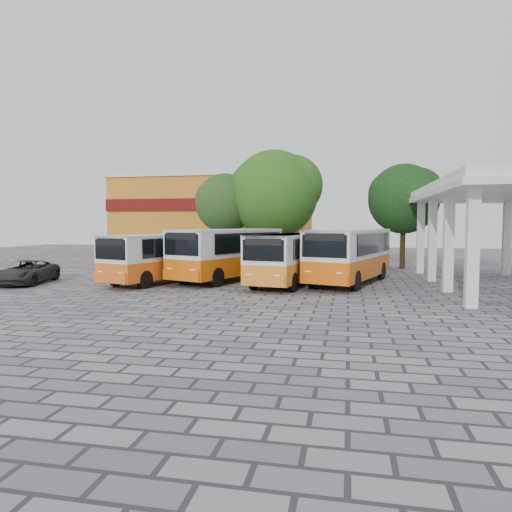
% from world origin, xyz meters
% --- Properties ---
extents(ground, '(90.00, 90.00, 0.00)m').
position_xyz_m(ground, '(0.00, 0.00, 0.00)').
color(ground, '#595862').
rests_on(ground, ground).
extents(terminal_shelter, '(6.80, 15.80, 5.40)m').
position_xyz_m(terminal_shelter, '(10.50, 4.00, 4.91)').
color(terminal_shelter, silver).
rests_on(terminal_shelter, ground).
extents(shophouse_block, '(20.40, 10.40, 8.30)m').
position_xyz_m(shophouse_block, '(-11.00, 25.99, 4.16)').
color(shophouse_block, '#C47217').
rests_on(shophouse_block, ground).
extents(bus_far_left, '(4.43, 7.99, 2.71)m').
position_xyz_m(bus_far_left, '(-7.25, 2.49, 1.57)').
color(bus_far_left, '#E05C12').
rests_on(bus_far_left, ground).
extents(bus_centre_left, '(5.27, 8.86, 2.99)m').
position_xyz_m(bus_centre_left, '(-3.72, 4.08, 1.73)').
color(bus_centre_left, '#D75A04').
rests_on(bus_centre_left, ground).
extents(bus_centre_right, '(3.67, 7.96, 2.75)m').
position_xyz_m(bus_centre_right, '(-0.07, 2.92, 1.59)').
color(bus_centre_right, orange).
rests_on(bus_centre_right, ground).
extents(bus_far_right, '(4.85, 8.81, 2.99)m').
position_xyz_m(bus_far_right, '(3.21, 4.09, 1.73)').
color(bus_far_right, '#D85605').
rests_on(bus_far_right, ground).
extents(tree_left, '(5.02, 4.78, 7.35)m').
position_xyz_m(tree_left, '(-6.58, 14.10, 5.11)').
color(tree_left, '#2E2213').
rests_on(tree_left, ground).
extents(tree_middle, '(7.31, 6.97, 9.13)m').
position_xyz_m(tree_middle, '(-2.63, 14.46, 5.88)').
color(tree_middle, '#432612').
rests_on(tree_middle, ground).
extents(tree_right, '(5.35, 5.09, 7.67)m').
position_xyz_m(tree_right, '(7.10, 13.43, 5.29)').
color(tree_right, '#302110').
rests_on(tree_right, ground).
extents(parked_car, '(3.08, 4.95, 1.28)m').
position_xyz_m(parked_car, '(-14.30, 0.45, 0.64)').
color(parked_car, '#252525').
rests_on(parked_car, ground).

